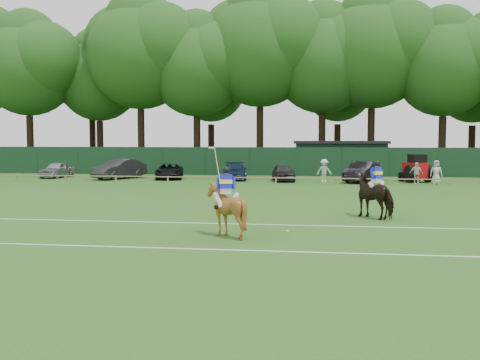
% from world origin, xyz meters
% --- Properties ---
extents(ground, '(160.00, 160.00, 0.00)m').
position_xyz_m(ground, '(0.00, 0.00, 0.00)').
color(ground, '#1E4C14').
rests_on(ground, ground).
extents(horse_dark, '(2.21, 2.28, 1.84)m').
position_xyz_m(horse_dark, '(6.41, 1.53, 0.92)').
color(horse_dark, black).
rests_on(horse_dark, ground).
extents(horse_chestnut, '(1.59, 1.76, 1.82)m').
position_xyz_m(horse_chestnut, '(0.98, -3.70, 0.91)').
color(horse_chestnut, brown).
rests_on(horse_chestnut, ground).
extents(sedan_silver, '(1.87, 4.02, 1.33)m').
position_xyz_m(sedan_silver, '(-17.68, 22.13, 0.67)').
color(sedan_silver, '#A5A8AB').
rests_on(sedan_silver, ground).
extents(sedan_grey, '(3.46, 5.16, 1.61)m').
position_xyz_m(sedan_grey, '(-11.98, 21.47, 0.80)').
color(sedan_grey, '#29292B').
rests_on(sedan_grey, ground).
extents(suv_black, '(2.94, 4.81, 1.25)m').
position_xyz_m(suv_black, '(-7.92, 21.87, 0.62)').
color(suv_black, black).
rests_on(suv_black, ground).
extents(sedan_navy, '(2.58, 4.88, 1.35)m').
position_xyz_m(sedan_navy, '(-2.61, 21.90, 0.67)').
color(sedan_navy, '#13253E').
rests_on(sedan_navy, ground).
extents(hatch_grey, '(2.17, 4.04, 1.31)m').
position_xyz_m(hatch_grey, '(1.34, 20.85, 0.65)').
color(hatch_grey, '#29292B').
rests_on(hatch_grey, ground).
extents(estate_black, '(3.25, 4.99, 1.55)m').
position_xyz_m(estate_black, '(7.31, 20.75, 0.78)').
color(estate_black, black).
rests_on(estate_black, ground).
extents(spectator_left, '(1.21, 0.82, 1.73)m').
position_xyz_m(spectator_left, '(4.43, 20.11, 0.86)').
color(spectator_left, beige).
rests_on(spectator_left, ground).
extents(spectator_mid, '(0.92, 0.39, 1.57)m').
position_xyz_m(spectator_mid, '(11.00, 19.51, 0.78)').
color(spectator_mid, beige).
rests_on(spectator_mid, ground).
extents(spectator_right, '(0.87, 0.60, 1.72)m').
position_xyz_m(spectator_right, '(12.37, 19.47, 0.86)').
color(spectator_right, beige).
rests_on(spectator_right, ground).
extents(rider_dark, '(0.78, 0.74, 1.41)m').
position_xyz_m(rider_dark, '(6.42, 1.52, 1.72)').
color(rider_dark, silver).
rests_on(rider_dark, ground).
extents(rider_chestnut, '(0.94, 0.56, 2.05)m').
position_xyz_m(rider_chestnut, '(0.97, -3.71, 1.71)').
color(rider_chestnut, silver).
rests_on(rider_chestnut, ground).
extents(polo_ball, '(0.09, 0.09, 0.09)m').
position_xyz_m(polo_ball, '(2.97, -2.63, 0.04)').
color(polo_ball, silver).
rests_on(polo_ball, ground).
extents(pitch_lines, '(60.00, 5.10, 0.01)m').
position_xyz_m(pitch_lines, '(0.00, -3.50, 0.01)').
color(pitch_lines, silver).
rests_on(pitch_lines, ground).
extents(pitch_rail, '(62.10, 0.10, 0.50)m').
position_xyz_m(pitch_rail, '(0.00, 18.00, 0.45)').
color(pitch_rail, '#997F5B').
rests_on(pitch_rail, ground).
extents(perimeter_fence, '(92.08, 0.08, 2.50)m').
position_xyz_m(perimeter_fence, '(0.00, 27.00, 1.25)').
color(perimeter_fence, '#14351E').
rests_on(perimeter_fence, ground).
extents(utility_shed, '(8.40, 4.40, 3.04)m').
position_xyz_m(utility_shed, '(6.00, 30.00, 1.54)').
color(utility_shed, '#14331E').
rests_on(utility_shed, ground).
extents(tree_row, '(96.00, 12.00, 21.00)m').
position_xyz_m(tree_row, '(2.00, 35.00, 0.00)').
color(tree_row, '#26561C').
rests_on(tree_row, ground).
extents(tractor, '(2.30, 2.85, 2.09)m').
position_xyz_m(tractor, '(11.26, 21.37, 0.99)').
color(tractor, '#A90F12').
rests_on(tractor, ground).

